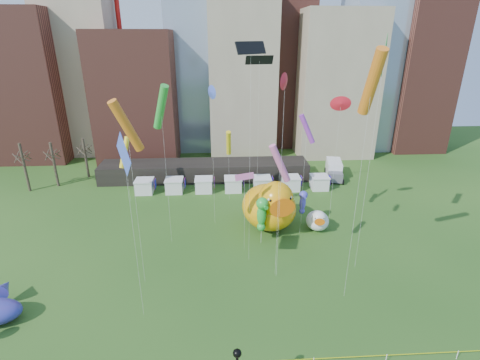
{
  "coord_description": "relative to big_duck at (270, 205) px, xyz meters",
  "views": [
    {
      "loc": [
        -1.16,
        -21.08,
        24.82
      ],
      "look_at": [
        0.72,
        10.91,
        12.0
      ],
      "focal_mm": 27.0,
      "sensor_mm": 36.0,
      "label": 1
    }
  ],
  "objects": [
    {
      "name": "kite_2",
      "position": [
        -3.5,
        -7.31,
        20.11
      ],
      "size": [
        3.23,
        2.98,
        24.37
      ],
      "color": "silver",
      "rests_on": "ground"
    },
    {
      "name": "kite_4",
      "position": [
        -21.31,
        10.25,
        4.64
      ],
      "size": [
        1.97,
        2.88,
        10.57
      ],
      "color": "silver",
      "rests_on": "ground"
    },
    {
      "name": "big_duck",
      "position": [
        0.0,
        0.0,
        0.0
      ],
      "size": [
        8.71,
        10.65,
        7.72
      ],
      "rotation": [
        0.0,
        0.0,
        0.18
      ],
      "color": "orange",
      "rests_on": "ground"
    },
    {
      "name": "pavilion",
      "position": [
        -9.52,
        19.38,
        -1.94
      ],
      "size": [
        38.0,
        6.0,
        3.2
      ],
      "primitive_type": "cube",
      "color": "black",
      "rests_on": "ground"
    },
    {
      "name": "skyline",
      "position": [
        -3.27,
        38.44,
        17.9
      ],
      "size": [
        101.0,
        23.0,
        68.0
      ],
      "color": "brown",
      "rests_on": "ground"
    },
    {
      "name": "kite_7",
      "position": [
        3.81,
        -1.89,
        10.92
      ],
      "size": [
        2.2,
        0.88,
        16.3
      ],
      "color": "silver",
      "rests_on": "ground"
    },
    {
      "name": "kite_1",
      "position": [
        -0.78,
        -10.36,
        9.58
      ],
      "size": [
        2.49,
        1.18,
        15.18
      ],
      "color": "silver",
      "rests_on": "ground"
    },
    {
      "name": "seahorse_purple",
      "position": [
        4.64,
        0.85,
        0.18
      ],
      "size": [
        1.17,
        1.5,
        5.16
      ],
      "rotation": [
        0.0,
        0.0,
        0.01
      ],
      "color": "silver",
      "rests_on": "ground"
    },
    {
      "name": "kite_11",
      "position": [
        -13.16,
        -2.71,
        13.85
      ],
      "size": [
        2.69,
        2.99,
        20.07
      ],
      "color": "silver",
      "rests_on": "ground"
    },
    {
      "name": "kite_5",
      "position": [
        -14.29,
        -15.97,
        12.4
      ],
      "size": [
        1.83,
        3.12,
        17.91
      ],
      "color": "silver",
      "rests_on": "ground"
    },
    {
      "name": "bare_trees",
      "position": [
        -35.69,
        17.92,
        0.47
      ],
      "size": [
        8.44,
        6.44,
        8.5
      ],
      "color": "#382B21",
      "rests_on": "ground"
    },
    {
      "name": "kite_12",
      "position": [
        -5.29,
        9.83,
        5.99
      ],
      "size": [
        0.81,
        2.52,
        11.67
      ],
      "color": "silver",
      "rests_on": "ground"
    },
    {
      "name": "box_truck",
      "position": [
        14.67,
        18.7,
        -1.99
      ],
      "size": [
        4.01,
        7.51,
        3.03
      ],
      "rotation": [
        0.0,
        0.0,
        -0.2
      ],
      "color": "white",
      "rests_on": "ground"
    },
    {
      "name": "vendor_tents",
      "position": [
        -4.5,
        13.38,
        -2.44
      ],
      "size": [
        33.24,
        2.8,
        2.4
      ],
      "color": "white",
      "rests_on": "ground"
    },
    {
      "name": "seahorse_green",
      "position": [
        -1.63,
        -3.84,
        1.02
      ],
      "size": [
        1.92,
        2.19,
        6.46
      ],
      "rotation": [
        0.0,
        0.0,
        0.3
      ],
      "color": "silver",
      "rests_on": "ground"
    },
    {
      "name": "kite_14",
      "position": [
        5.75,
        -14.41,
        17.78
      ],
      "size": [
        1.09,
        3.37,
        24.17
      ],
      "color": "silver",
      "rests_on": "ground"
    },
    {
      "name": "kite_10",
      "position": [
        -1.36,
        4.6,
        18.31
      ],
      "size": [
        3.72,
        1.34,
        22.54
      ],
      "color": "silver",
      "rests_on": "ground"
    },
    {
      "name": "kite_3",
      "position": [
        8.67,
        -9.48,
        19.32
      ],
      "size": [
        1.75,
        3.4,
        25.08
      ],
      "color": "silver",
      "rests_on": "ground"
    },
    {
      "name": "small_duck",
      "position": [
        6.45,
        -0.81,
        -2.04
      ],
      "size": [
        3.63,
        4.49,
        3.28
      ],
      "rotation": [
        0.0,
        0.0,
        -0.16
      ],
      "color": "white",
      "rests_on": "ground"
    },
    {
      "name": "kite_8",
      "position": [
        -0.71,
        -10.77,
        17.38
      ],
      "size": [
        0.87,
        1.48,
        21.82
      ],
      "color": "silver",
      "rests_on": "ground"
    },
    {
      "name": "kite_9",
      "position": [
        -3.88,
        -5.0,
        6.12
      ],
      "size": [
        2.31,
        1.16,
        10.08
      ],
      "color": "silver",
      "rests_on": "ground"
    },
    {
      "name": "kite_0",
      "position": [
        8.03,
        -0.77,
        13.64
      ],
      "size": [
        1.78,
        0.26,
        18.13
      ],
      "color": "silver",
      "rests_on": "ground"
    },
    {
      "name": "kite_13",
      "position": [
        -7.59,
        1.94,
        14.74
      ],
      "size": [
        0.87,
        1.66,
        19.21
      ],
      "color": "silver",
      "rests_on": "ground"
    },
    {
      "name": "kite_6",
      "position": [
        -15.12,
        -10.82,
        13.63
      ],
      "size": [
        2.86,
        2.7,
        19.78
      ],
      "color": "silver",
      "rests_on": "ground"
    }
  ]
}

